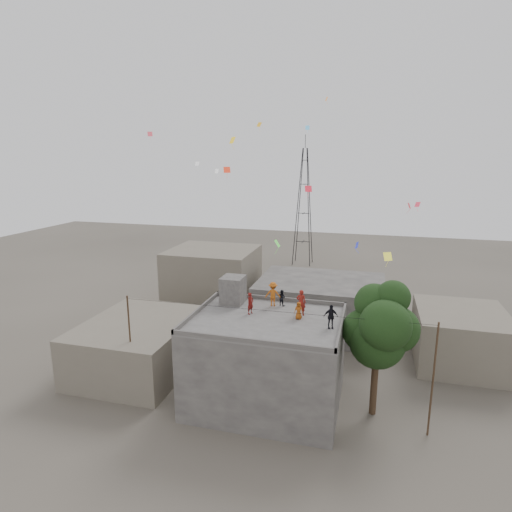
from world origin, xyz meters
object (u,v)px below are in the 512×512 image
at_px(person_red_adult, 301,302).
at_px(person_dark_adult, 331,317).
at_px(transmission_tower, 304,207).
at_px(tree, 381,327).
at_px(stair_head_box, 233,290).

xyz_separation_m(person_red_adult, person_dark_adult, (2.19, -1.81, -0.13)).
bearing_deg(person_red_adult, person_dark_adult, 139.46).
relative_size(transmission_tower, person_red_adult, 11.10).
height_order(tree, person_red_adult, tree).
bearing_deg(transmission_tower, person_dark_adult, -78.42).
bearing_deg(transmission_tower, tree, -73.91).
xyz_separation_m(stair_head_box, person_dark_adult, (7.47, -2.98, -0.23)).
distance_m(stair_head_box, person_dark_adult, 8.05).
bearing_deg(tree, stair_head_box, 169.26).
height_order(person_red_adult, person_dark_adult, person_red_adult).
xyz_separation_m(transmission_tower, person_red_adult, (6.08, -38.57, -2.07)).
height_order(transmission_tower, person_red_adult, transmission_tower).
xyz_separation_m(transmission_tower, person_dark_adult, (8.27, -40.38, -2.19)).
xyz_separation_m(stair_head_box, transmission_tower, (-0.80, 37.40, 1.97)).
bearing_deg(tree, transmission_tower, 106.09).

